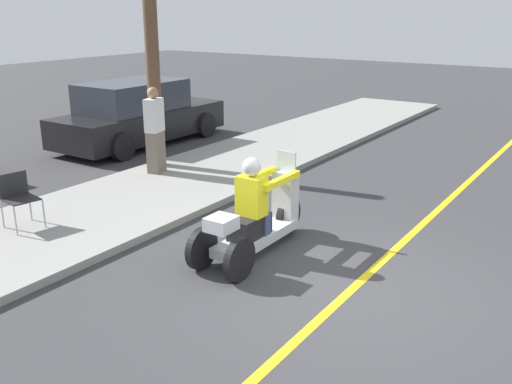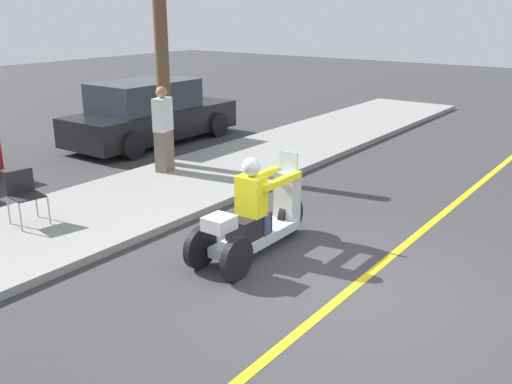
% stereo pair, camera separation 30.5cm
% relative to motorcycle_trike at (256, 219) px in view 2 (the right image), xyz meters
% --- Properties ---
extents(ground_plane, '(60.00, 60.00, 0.00)m').
position_rel_motorcycle_trike_xyz_m(ground_plane, '(-0.33, -1.60, -0.51)').
color(ground_plane, '#38383A').
extents(lane_stripe, '(24.00, 0.12, 0.01)m').
position_rel_motorcycle_trike_xyz_m(lane_stripe, '(-0.00, -1.60, -0.50)').
color(lane_stripe, gold).
rests_on(lane_stripe, ground).
extents(sidewalk_strip, '(28.00, 2.80, 0.12)m').
position_rel_motorcycle_trike_xyz_m(sidewalk_strip, '(-0.33, 3.00, -0.45)').
color(sidewalk_strip, gray).
rests_on(sidewalk_strip, ground).
extents(motorcycle_trike, '(2.29, 0.71, 1.41)m').
position_rel_motorcycle_trike_xyz_m(motorcycle_trike, '(0.00, 0.00, 0.00)').
color(motorcycle_trike, black).
rests_on(motorcycle_trike, ground).
extents(spectator_end_of_line, '(0.46, 0.34, 1.72)m').
position_rel_motorcycle_trike_xyz_m(spectator_end_of_line, '(1.99, 3.77, 0.44)').
color(spectator_end_of_line, '#726656').
rests_on(spectator_end_of_line, sidewalk_strip).
extents(folding_chair_set_back, '(0.53, 0.53, 0.82)m').
position_rel_motorcycle_trike_xyz_m(folding_chair_set_back, '(-1.39, 3.39, 0.12)').
color(folding_chair_set_back, '#A5A8AD').
rests_on(folding_chair_set_back, sidewalk_strip).
extents(parked_car_lot_far, '(4.63, 1.97, 1.59)m').
position_rel_motorcycle_trike_xyz_m(parked_car_lot_far, '(3.99, 6.23, 0.24)').
color(parked_car_lot_far, black).
rests_on(parked_car_lot_far, ground).
extents(tree_trunk, '(0.28, 0.28, 3.52)m').
position_rel_motorcycle_trike_xyz_m(tree_trunk, '(2.43, 4.15, 1.37)').
color(tree_trunk, brown).
rests_on(tree_trunk, sidewalk_strip).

